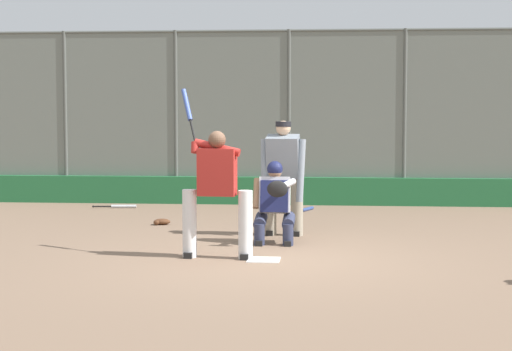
# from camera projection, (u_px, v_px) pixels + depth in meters

# --- Properties ---
(ground_plane) EXTENTS (160.00, 160.00, 0.00)m
(ground_plane) POSITION_uv_depth(u_px,v_px,m) (264.00, 260.00, 11.34)
(ground_plane) COLOR #7A604C
(home_plate_marker) EXTENTS (0.43, 0.43, 0.01)m
(home_plate_marker) POSITION_uv_depth(u_px,v_px,m) (264.00, 260.00, 11.34)
(home_plate_marker) COLOR white
(home_plate_marker) RESTS_ON ground_plane
(backstop_fence) EXTENTS (14.46, 0.08, 3.66)m
(backstop_fence) POSITION_uv_depth(u_px,v_px,m) (289.00, 113.00, 17.88)
(backstop_fence) COLOR #515651
(backstop_fence) RESTS_ON ground_plane
(padding_wall) EXTENTS (14.10, 0.18, 0.58)m
(padding_wall) POSITION_uv_depth(u_px,v_px,m) (288.00, 191.00, 17.91)
(padding_wall) COLOR #236638
(padding_wall) RESTS_ON ground_plane
(bleachers_beyond) EXTENTS (10.07, 3.05, 1.80)m
(bleachers_beyond) POSITION_uv_depth(u_px,v_px,m) (321.00, 167.00, 20.77)
(bleachers_beyond) COLOR slate
(bleachers_beyond) RESTS_ON ground_plane
(batter_at_plate) EXTENTS (1.05, 0.68, 2.28)m
(batter_at_plate) POSITION_uv_depth(u_px,v_px,m) (217.00, 189.00, 11.44)
(batter_at_plate) COLOR silver
(batter_at_plate) RESTS_ON ground_plane
(catcher_behind_plate) EXTENTS (0.65, 0.75, 1.23)m
(catcher_behind_plate) POSITION_uv_depth(u_px,v_px,m) (275.00, 201.00, 12.70)
(catcher_behind_plate) COLOR #2D334C
(catcher_behind_plate) RESTS_ON ground_plane
(umpire_home) EXTENTS (0.74, 0.48, 1.82)m
(umpire_home) POSITION_uv_depth(u_px,v_px,m) (283.00, 174.00, 13.47)
(umpire_home) COLOR gray
(umpire_home) RESTS_ON ground_plane
(spare_bat_near_backstop) EXTENTS (0.89, 0.14, 0.07)m
(spare_bat_near_backstop) POSITION_uv_depth(u_px,v_px,m) (120.00, 206.00, 17.32)
(spare_bat_near_backstop) COLOR black
(spare_bat_near_backstop) RESTS_ON ground_plane
(spare_bat_by_padding) EXTENTS (0.37, 0.81, 0.07)m
(spare_bat_by_padding) POSITION_uv_depth(u_px,v_px,m) (306.00, 209.00, 16.79)
(spare_bat_by_padding) COLOR black
(spare_bat_by_padding) RESTS_ON ground_plane
(fielding_glove_on_dirt) EXTENTS (0.29, 0.22, 0.10)m
(fielding_glove_on_dirt) POSITION_uv_depth(u_px,v_px,m) (161.00, 222.00, 14.81)
(fielding_glove_on_dirt) COLOR #56331E
(fielding_glove_on_dirt) RESTS_ON ground_plane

